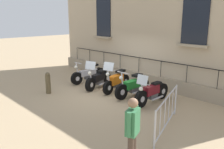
# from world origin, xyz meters

# --- Properties ---
(ground_plane) EXTENTS (60.00, 60.00, 0.00)m
(ground_plane) POSITION_xyz_m (0.00, 0.00, 0.00)
(ground_plane) COLOR tan
(building_facade) EXTENTS (0.82, 12.04, 6.02)m
(building_facade) POSITION_xyz_m (-2.39, -0.00, 2.92)
(building_facade) COLOR tan
(building_facade) RESTS_ON ground_plane
(motorcycle_silver) EXTENTS (2.10, 0.54, 1.09)m
(motorcycle_silver) POSITION_xyz_m (-0.45, -2.02, 0.40)
(motorcycle_silver) COLOR black
(motorcycle_silver) RESTS_ON ground_plane
(motorcycle_black) EXTENTS (1.95, 0.82, 1.35)m
(motorcycle_black) POSITION_xyz_m (-0.18, -0.94, 0.41)
(motorcycle_black) COLOR black
(motorcycle_black) RESTS_ON ground_plane
(motorcycle_orange) EXTENTS (1.92, 0.65, 1.40)m
(motorcycle_orange) POSITION_xyz_m (-0.44, -0.00, 0.44)
(motorcycle_orange) COLOR black
(motorcycle_orange) RESTS_ON ground_plane
(motorcycle_green) EXTENTS (2.01, 0.66, 1.11)m
(motorcycle_green) POSITION_xyz_m (-0.42, 0.97, 0.42)
(motorcycle_green) COLOR black
(motorcycle_green) RESTS_ON ground_plane
(motorcycle_maroon) EXTENTS (1.99, 0.55, 1.22)m
(motorcycle_maroon) POSITION_xyz_m (-0.32, 2.02, 0.41)
(motorcycle_maroon) COLOR black
(motorcycle_maroon) RESTS_ON ground_plane
(crowd_barrier) EXTENTS (2.35, 0.84, 1.05)m
(crowd_barrier) POSITION_xyz_m (1.14, 3.63, 0.57)
(crowd_barrier) COLOR #B7B7BF
(crowd_barrier) RESTS_ON ground_plane
(bollard) EXTENTS (0.22, 0.22, 0.95)m
(bollard) POSITION_xyz_m (1.94, -1.81, 0.48)
(bollard) COLOR brown
(bollard) RESTS_ON ground_plane
(pedestrian_standing) EXTENTS (0.50, 0.33, 1.62)m
(pedestrian_standing) POSITION_xyz_m (3.23, 4.09, 0.91)
(pedestrian_standing) COLOR #47382D
(pedestrian_standing) RESTS_ON ground_plane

